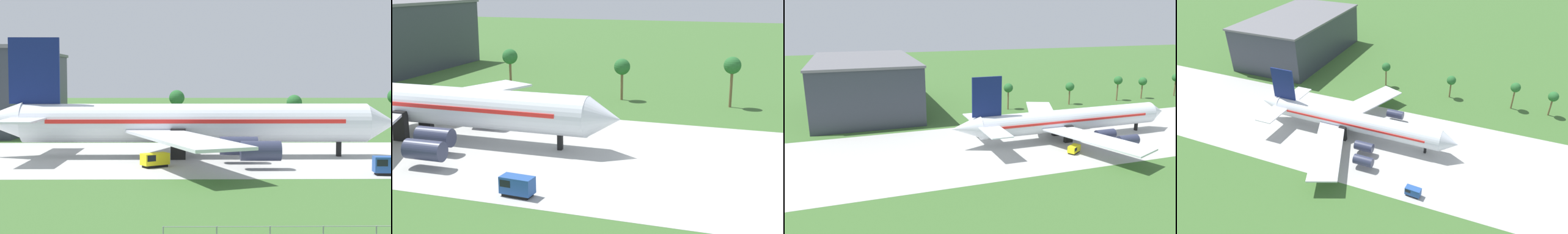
# 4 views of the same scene
# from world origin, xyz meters

# --- Properties ---
(ground_plane) EXTENTS (600.00, 600.00, 0.00)m
(ground_plane) POSITION_xyz_m (0.00, 0.00, 0.00)
(ground_plane) COLOR #3D662D
(taxiway_strip) EXTENTS (320.00, 44.00, 0.02)m
(taxiway_strip) POSITION_xyz_m (0.00, 0.00, 0.01)
(taxiway_strip) COLOR #B2B2AD
(taxiway_strip) RESTS_ON ground_plane
(jet_airliner) EXTENTS (70.57, 60.36, 19.86)m
(jet_airliner) POSITION_xyz_m (-38.15, 0.62, 5.60)
(jet_airliner) COLOR silver
(jet_airliner) RESTS_ON ground_plane
(fuel_truck) EXTENTS (4.45, 3.85, 2.10)m
(fuel_truck) POSITION_xyz_m (-43.10, -11.41, 1.15)
(fuel_truck) COLOR black
(fuel_truck) RESTS_ON ground_plane
(terminal_building) EXTENTS (36.72, 61.20, 20.21)m
(terminal_building) POSITION_xyz_m (-93.39, 56.87, 10.12)
(terminal_building) COLOR #333842
(terminal_building) RESTS_ON ground_plane
(palm_tree_row) EXTENTS (86.28, 3.60, 10.69)m
(palm_tree_row) POSITION_xyz_m (4.42, 40.03, 8.03)
(palm_tree_row) COLOR brown
(palm_tree_row) RESTS_ON ground_plane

